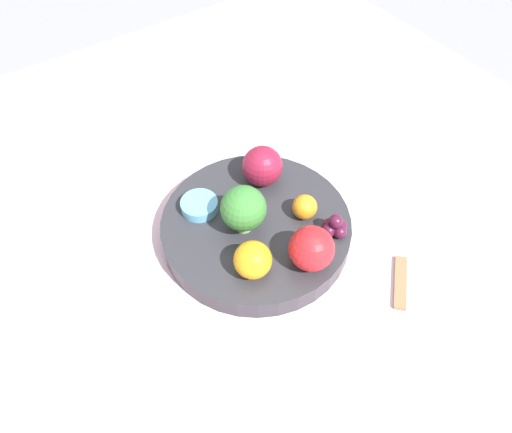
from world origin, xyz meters
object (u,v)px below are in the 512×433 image
Objects in this scene: orange_back at (253,260)px; small_cup at (199,205)px; apple_green at (312,248)px; spoon at (400,282)px; orange_front at (305,207)px; grape_cluster at (335,227)px; bowl at (256,228)px; apple_red at (262,166)px; broccoli at (245,211)px.

orange_back reaches higher than small_cup.
spoon is at bearing 49.03° from apple_green.
orange_front is 0.66× the size of small_cup.
small_cup is at bearing -137.81° from grape_cluster.
bowl is at bearing 39.71° from small_cup.
orange_back is (0.04, -0.11, 0.01)m from orange_front.
apple_red reaches higher than spoon.
orange_front is at bearing 50.78° from small_cup.
grape_cluster is at bearing 84.46° from orange_back.
apple_red is 1.21× the size of orange_back.
bowl is at bearing -169.10° from apple_green.
apple_red is 0.11m from small_cup.
orange_front is (0.03, 0.08, -0.02)m from broccoli.
small_cup is (-0.07, -0.03, -0.03)m from broccoli.
bowl is 0.06m from broccoli.
apple_green reaches higher than orange_front.
grape_cluster is (0.14, 0.02, -0.02)m from apple_red.
broccoli is 0.10m from apple_red.
bowl is at bearing -41.45° from apple_red.
orange_front is at bearing 64.29° from bowl.
apple_red and apple_green have the same top height.
orange_front and grape_cluster have the same top height.
small_cup is at bearing -145.65° from spoon.
apple_green is at bearing 65.90° from orange_back.
apple_red is (-0.06, 0.05, 0.05)m from bowl.
orange_back is at bearing -26.05° from broccoli.
broccoli is 1.98× the size of grape_cluster.
small_cup is at bearing -92.50° from apple_red.
bowl is 7.34× the size of grape_cluster.
apple_green is (0.10, 0.02, 0.05)m from bowl.
broccoli is 0.09m from orange_front.
orange_back reaches higher than spoon.
bowl is 0.11m from apple_green.
broccoli is 0.07m from orange_back.
spoon is (0.10, 0.04, -0.04)m from grape_cluster.
spoon is at bearing 32.23° from bowl.
orange_back is 0.13m from small_cup.
orange_back is 0.94× the size of small_cup.
broccoli reaches higher than grape_cluster.
orange_front is (0.09, 0.01, -0.01)m from apple_red.
orange_back is at bearing -95.54° from grape_cluster.
apple_green is 1.20× the size of orange_back.
apple_green is at bearing 24.08° from small_cup.
apple_red is 0.16m from orange_back.
apple_green is at bearing -32.75° from orange_front.
broccoli reaches higher than bowl.
bowl is 4.51× the size of apple_green.
broccoli reaches higher than small_cup.
grape_cluster is at bearing -159.88° from spoon.
broccoli is 0.12m from grape_cluster.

